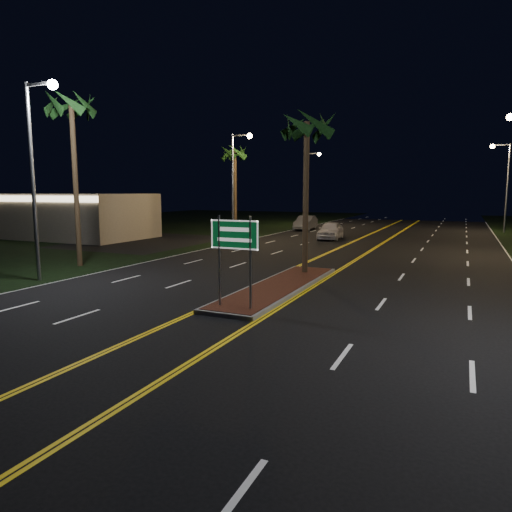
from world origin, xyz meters
The scene contains 14 objects.
ground centered at (0.00, 0.00, 0.00)m, with size 120.00×120.00×0.00m, color black.
grass_left centered at (-30.00, 25.00, 0.00)m, with size 40.00×110.00×0.01m, color black.
median_island centered at (0.00, 7.00, 0.08)m, with size 2.25×10.25×0.17m.
highway_sign centered at (0.00, 2.80, 2.40)m, with size 1.80×0.08×3.20m.
commercial_building centered at (-26.00, 19.99, 2.00)m, with size 15.00×8.12×4.00m.
streetlight_left_near centered at (-10.61, 4.00, 5.66)m, with size 1.91×0.44×9.00m.
streetlight_left_mid centered at (-10.61, 24.00, 5.66)m, with size 1.91×0.44×9.00m.
streetlight_left_far centered at (-10.61, 44.00, 5.66)m, with size 1.91×0.44×9.00m.
streetlight_right_far centered at (10.61, 42.00, 5.66)m, with size 1.91×0.44×9.00m.
palm_median centered at (0.00, 10.50, 7.28)m, with size 2.40×2.40×8.30m.
palm_left_near centered at (-12.50, 8.00, 8.68)m, with size 2.40×2.40×9.80m.
palm_left_far centered at (-12.80, 28.00, 7.75)m, with size 2.40×2.40×8.80m.
car_near centered at (-3.53, 28.32, 0.91)m, with size 2.34×5.46×1.82m, color silver.
car_far centered at (-8.75, 37.16, 0.90)m, with size 2.32×5.40×1.80m, color #9D9FA6.
Camera 1 is at (7.10, -11.05, 4.14)m, focal length 32.00 mm.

